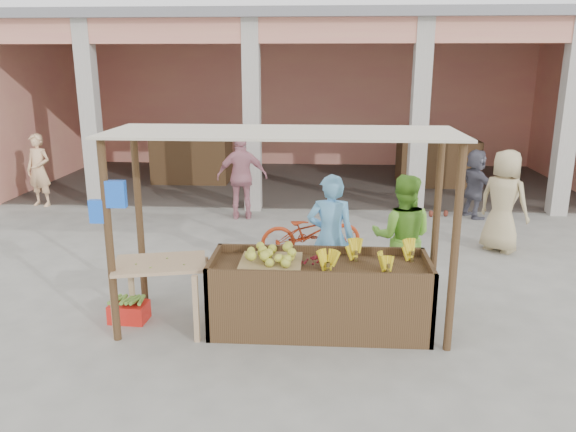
# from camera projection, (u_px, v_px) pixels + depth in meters

# --- Properties ---
(ground) EXTENTS (60.00, 60.00, 0.00)m
(ground) POSITION_uv_depth(u_px,v_px,m) (278.00, 326.00, 6.89)
(ground) COLOR slate
(ground) RESTS_ON ground
(market_building) EXTENTS (14.40, 6.40, 4.20)m
(market_building) POSITION_uv_depth(u_px,v_px,m) (307.00, 79.00, 14.76)
(market_building) COLOR #E39977
(market_building) RESTS_ON ground
(fruit_stall) EXTENTS (2.60, 0.95, 0.80)m
(fruit_stall) POSITION_uv_depth(u_px,v_px,m) (319.00, 297.00, 6.76)
(fruit_stall) COLOR #4D351E
(fruit_stall) RESTS_ON ground
(stall_awning) EXTENTS (4.09, 1.35, 2.39)m
(stall_awning) POSITION_uv_depth(u_px,v_px,m) (276.00, 167.00, 6.43)
(stall_awning) COLOR #4D351E
(stall_awning) RESTS_ON ground
(banana_heap) EXTENTS (1.17, 0.64, 0.21)m
(banana_heap) POSITION_uv_depth(u_px,v_px,m) (369.00, 258.00, 6.61)
(banana_heap) COLOR gold
(banana_heap) RESTS_ON fruit_stall
(melon_tray) EXTENTS (0.73, 0.63, 0.20)m
(melon_tray) POSITION_uv_depth(u_px,v_px,m) (271.00, 258.00, 6.67)
(melon_tray) COLOR #987D4E
(melon_tray) RESTS_ON fruit_stall
(berry_heap) EXTENTS (0.43, 0.35, 0.14)m
(berry_heap) POSITION_uv_depth(u_px,v_px,m) (316.00, 261.00, 6.62)
(berry_heap) COLOR maroon
(berry_heap) RESTS_ON fruit_stall
(side_table) EXTENTS (1.19, 0.93, 0.86)m
(side_table) POSITION_uv_depth(u_px,v_px,m) (161.00, 273.00, 6.66)
(side_table) COLOR tan
(side_table) RESTS_ON ground
(papaya_pile) EXTENTS (0.72, 0.41, 0.20)m
(papaya_pile) POSITION_uv_depth(u_px,v_px,m) (159.00, 254.00, 6.59)
(papaya_pile) COLOR #5C9A32
(papaya_pile) RESTS_ON side_table
(red_crate) EXTENTS (0.47, 0.35, 0.23)m
(red_crate) POSITION_uv_depth(u_px,v_px,m) (129.00, 312.00, 7.02)
(red_crate) COLOR red
(red_crate) RESTS_ON ground
(plantain_bundle) EXTENTS (0.38, 0.26, 0.08)m
(plantain_bundle) POSITION_uv_depth(u_px,v_px,m) (128.00, 301.00, 6.98)
(plantain_bundle) COLOR olive
(plantain_bundle) RESTS_ON red_crate
(produce_sacks) EXTENTS (0.71, 0.67, 0.54)m
(produce_sacks) POSITION_uv_depth(u_px,v_px,m) (438.00, 203.00, 11.79)
(produce_sacks) COLOR maroon
(produce_sacks) RESTS_ON ground
(vendor_blue) EXTENTS (0.72, 0.54, 1.85)m
(vendor_blue) POSITION_uv_depth(u_px,v_px,m) (330.00, 234.00, 7.47)
(vendor_blue) COLOR #67B6F1
(vendor_blue) RESTS_ON ground
(vendor_green) EXTENTS (0.94, 0.64, 1.81)m
(vendor_green) POSITION_uv_depth(u_px,v_px,m) (402.00, 234.00, 7.54)
(vendor_green) COLOR #6DB733
(vendor_green) RESTS_ON ground
(motorcycle) EXTENTS (0.99, 1.84, 0.91)m
(motorcycle) POSITION_uv_depth(u_px,v_px,m) (311.00, 231.00, 9.21)
(motorcycle) COLOR #A32F12
(motorcycle) RESTS_ON ground
(shopper_b) EXTENTS (1.15, 0.70, 1.87)m
(shopper_b) POSITION_uv_depth(u_px,v_px,m) (242.00, 174.00, 11.43)
(shopper_b) COLOR #C67D8A
(shopper_b) RESTS_ON ground
(shopper_c) EXTENTS (1.09, 1.08, 1.94)m
(shopper_c) POSITION_uv_depth(u_px,v_px,m) (504.00, 196.00, 9.42)
(shopper_c) COLOR tan
(shopper_c) RESTS_ON ground
(shopper_d) EXTENTS (1.06, 1.51, 1.51)m
(shopper_d) POSITION_uv_depth(u_px,v_px,m) (475.00, 182.00, 11.56)
(shopper_d) COLOR #575563
(shopper_d) RESTS_ON ground
(shopper_e) EXTENTS (0.72, 0.61, 1.69)m
(shopper_e) POSITION_uv_depth(u_px,v_px,m) (39.00, 169.00, 12.48)
(shopper_e) COLOR #EAB582
(shopper_e) RESTS_ON ground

